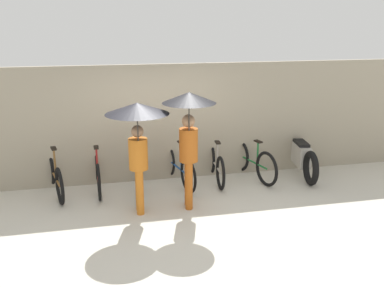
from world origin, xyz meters
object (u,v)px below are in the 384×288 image
object	(u,v)px
parked_bicycle_1	(97,172)
parked_bicycle_3	(178,166)
parked_bicycle_2	(139,170)
parked_bicycle_4	(216,164)
motorcycle	(300,156)
pedestrian_leading	(138,126)
parked_bicycle_0	(55,176)
pedestrian_center	(189,122)
parked_bicycle_5	(252,161)

from	to	relation	value
parked_bicycle_1	parked_bicycle_3	xyz separation A→B (m)	(1.58, -0.02, -0.00)
parked_bicycle_2	parked_bicycle_4	world-z (taller)	parked_bicycle_4
motorcycle	parked_bicycle_1	bearing A→B (deg)	98.55
parked_bicycle_3	pedestrian_leading	world-z (taller)	pedestrian_leading
parked_bicycle_1	parked_bicycle_2	bearing A→B (deg)	-96.24
parked_bicycle_4	parked_bicycle_3	bearing A→B (deg)	94.40
parked_bicycle_0	parked_bicycle_3	bearing A→B (deg)	-102.92
parked_bicycle_1	motorcycle	distance (m)	4.26
parked_bicycle_1	motorcycle	world-z (taller)	parked_bicycle_1
parked_bicycle_0	parked_bicycle_1	size ratio (longest dim) A/B	0.99
parked_bicycle_3	parked_bicycle_4	world-z (taller)	parked_bicycle_3
parked_bicycle_0	parked_bicycle_3	xyz separation A→B (m)	(2.37, 0.01, 0.01)
parked_bicycle_1	motorcycle	size ratio (longest dim) A/B	0.86
parked_bicycle_2	pedestrian_center	world-z (taller)	pedestrian_center
pedestrian_leading	parked_bicycle_0	bearing A→B (deg)	-38.59
parked_bicycle_5	pedestrian_leading	world-z (taller)	pedestrian_leading
parked_bicycle_2	pedestrian_leading	distance (m)	1.72
parked_bicycle_2	pedestrian_center	size ratio (longest dim) A/B	0.85
parked_bicycle_3	pedestrian_leading	bearing A→B (deg)	133.57
parked_bicycle_2	motorcycle	size ratio (longest dim) A/B	0.87
parked_bicycle_0	pedestrian_leading	size ratio (longest dim) A/B	0.90
pedestrian_center	motorcycle	xyz separation A→B (m)	(2.72, 1.26, -1.18)
parked_bicycle_4	pedestrian_center	bearing A→B (deg)	150.63
parked_bicycle_5	pedestrian_center	xyz separation A→B (m)	(-1.61, -1.22, 1.21)
pedestrian_center	parked_bicycle_0	bearing A→B (deg)	-19.71
parked_bicycle_1	pedestrian_leading	distance (m)	1.88
parked_bicycle_2	parked_bicycle_3	world-z (taller)	parked_bicycle_3
parked_bicycle_3	pedestrian_center	world-z (taller)	pedestrian_center
parked_bicycle_1	parked_bicycle_4	size ratio (longest dim) A/B	1.07
parked_bicycle_0	parked_bicycle_5	bearing A→B (deg)	-103.33
parked_bicycle_0	parked_bicycle_1	xyz separation A→B (m)	(0.79, 0.03, 0.01)
parked_bicycle_0	parked_bicycle_2	distance (m)	1.58
parked_bicycle_2	motorcycle	distance (m)	3.47
parked_bicycle_2	parked_bicycle_3	xyz separation A→B (m)	(0.79, 0.04, 0.01)
parked_bicycle_0	parked_bicycle_1	bearing A→B (deg)	-101.21
parked_bicycle_3	pedestrian_center	xyz separation A→B (m)	(-0.03, -1.24, 1.21)
parked_bicycle_2	parked_bicycle_4	bearing A→B (deg)	-83.38
parked_bicycle_0	parked_bicycle_3	size ratio (longest dim) A/B	1.01
parked_bicycle_3	pedestrian_leading	size ratio (longest dim) A/B	0.89
parked_bicycle_1	parked_bicycle_3	distance (m)	1.58
parked_bicycle_1	motorcycle	bearing A→B (deg)	-92.15
parked_bicycle_0	parked_bicycle_5	distance (m)	3.95
parked_bicycle_1	pedestrian_center	bearing A→B (deg)	-131.23
parked_bicycle_2	parked_bicycle_3	bearing A→B (deg)	-81.95
parked_bicycle_3	motorcycle	xyz separation A→B (m)	(2.68, 0.02, 0.03)
parked_bicycle_1	parked_bicycle_4	world-z (taller)	parked_bicycle_4
pedestrian_center	motorcycle	size ratio (longest dim) A/B	1.02
parked_bicycle_0	parked_bicycle_3	world-z (taller)	parked_bicycle_3
parked_bicycle_1	parked_bicycle_3	world-z (taller)	parked_bicycle_3
parked_bicycle_0	pedestrian_center	xyz separation A→B (m)	(2.34, -1.23, 1.21)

